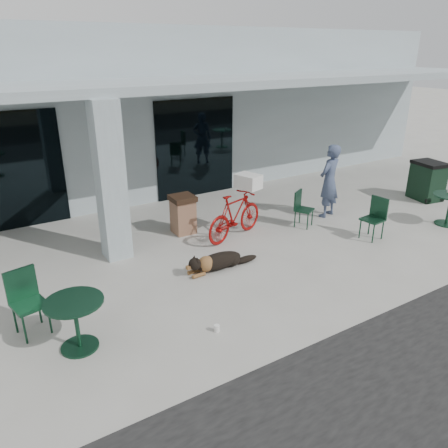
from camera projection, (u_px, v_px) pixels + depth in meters
ground at (241, 284)px, 7.89m from camera, size 80.00×80.00×0.00m
building at (92, 106)px, 13.74m from camera, size 22.00×7.00×4.50m
storefront_glass_right at (196, 148)px, 12.18m from camera, size 2.40×0.06×2.70m
column at (111, 182)px, 8.38m from camera, size 0.50×0.50×3.12m
overhang at (151, 85)px, 9.52m from camera, size 22.00×2.80×0.18m
bicycle at (235, 215)px, 9.63m from camera, size 1.81×0.99×1.05m
laundry_basket at (248, 181)px, 9.69m from camera, size 0.54×0.63×0.32m
dog at (219, 260)px, 8.35m from camera, size 1.14×0.41×0.38m
cup_near_dog at (217, 328)px, 6.54m from camera, size 0.09×0.09×0.11m
cafe_table_near at (77, 325)px, 6.07m from camera, size 1.02×1.02×0.77m
cafe_chair_near at (29, 304)px, 6.35m from camera, size 0.55×0.58×1.00m
cafe_chair_far_a at (304, 209)px, 10.27m from camera, size 0.54×0.56×0.86m
cafe_chair_far_b at (373, 219)px, 9.59m from camera, size 0.50×0.47×0.94m
person at (329, 181)px, 10.75m from camera, size 0.76×0.61×1.82m
trash_receptacle at (183, 214)px, 9.92m from camera, size 0.53×0.53×0.89m
wheeled_bin at (427, 181)px, 12.11m from camera, size 0.79×0.94×1.07m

